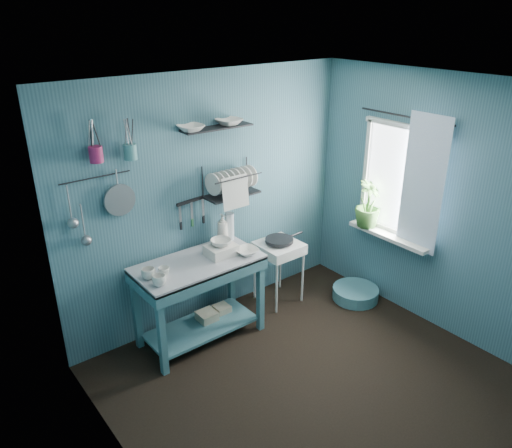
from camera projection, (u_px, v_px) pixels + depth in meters
floor at (312, 382)px, 4.35m from camera, size 3.20×3.20×0.00m
ceiling at (328, 89)px, 3.35m from camera, size 3.20×3.20×0.00m
wall_back at (211, 200)px, 4.93m from camera, size 3.20×0.00×3.20m
wall_front at (510, 351)px, 2.77m from camera, size 3.20×0.00×3.20m
wall_left at (126, 331)px, 2.95m from camera, size 0.00×3.00×3.00m
wall_right at (438, 207)px, 4.76m from camera, size 0.00×3.00×3.00m
work_counter at (200, 301)px, 4.78m from camera, size 1.22×0.67×0.84m
mug_left at (159, 280)px, 4.20m from camera, size 0.12×0.12×0.10m
mug_mid at (164, 272)px, 4.33m from camera, size 0.14×0.14×0.09m
mug_right at (148, 274)px, 4.31m from camera, size 0.17×0.17×0.10m
wash_tub at (221, 250)px, 4.71m from camera, size 0.28×0.22×0.10m
tub_bowl at (221, 242)px, 4.68m from camera, size 0.20×0.19×0.06m
soap_bottle at (223, 228)px, 4.93m from camera, size 0.12×0.12×0.30m
water_bottle at (230, 226)px, 5.00m from camera, size 0.09×0.09×0.28m
counter_bowl at (246, 251)px, 4.74m from camera, size 0.22×0.22×0.05m
hotplate_stand at (279, 272)px, 5.45m from camera, size 0.44×0.44×0.69m
frying_pan at (279, 240)px, 5.29m from camera, size 0.30×0.30×0.03m
knife_strip at (191, 201)px, 4.74m from camera, size 0.32×0.05×0.03m
dish_rack at (232, 180)px, 4.84m from camera, size 0.56×0.26×0.32m
upper_shelf at (217, 128)px, 4.58m from camera, size 0.71×0.21×0.02m
shelf_bowl_left at (190, 122)px, 4.39m from camera, size 0.23×0.23×0.06m
shelf_bowl_right at (229, 115)px, 4.62m from camera, size 0.27×0.27×0.06m
utensil_cup_magenta at (96, 154)px, 3.97m from camera, size 0.11×0.11×0.13m
utensil_cup_teal at (130, 152)px, 4.14m from camera, size 0.11×0.11×0.13m
colander at (120, 200)px, 4.25m from camera, size 0.28×0.03×0.28m
ladle_outer at (69, 203)px, 4.00m from camera, size 0.01×0.01×0.30m
ladle_inner at (83, 221)px, 4.12m from camera, size 0.01×0.01×0.30m
hook_rail at (95, 177)px, 4.08m from camera, size 0.60×0.01×0.01m
window_glass at (400, 180)px, 5.01m from camera, size 0.00×1.10×1.10m
windowsill at (389, 236)px, 5.20m from camera, size 0.16×0.95×0.04m
curtain at (423, 185)px, 4.74m from camera, size 0.00×1.35×1.35m
curtain_rod at (405, 116)px, 4.73m from camera, size 0.02×1.05×0.02m
potted_plant at (368, 204)px, 5.28m from camera, size 0.35×0.35×0.50m
storage_tin_large at (207, 322)px, 4.99m from camera, size 0.18×0.18×0.22m
storage_tin_small at (222, 314)px, 5.13m from camera, size 0.15×0.15×0.20m
floor_basin at (355, 293)px, 5.57m from camera, size 0.51×0.51×0.13m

